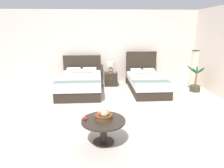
% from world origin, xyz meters
% --- Properties ---
extents(ground_plane, '(10.26, 9.37, 0.02)m').
position_xyz_m(ground_plane, '(0.00, 0.00, -0.01)').
color(ground_plane, beige).
extents(wall_back, '(10.26, 0.12, 2.78)m').
position_xyz_m(wall_back, '(0.00, 2.88, 1.39)').
color(wall_back, silver).
rests_on(wall_back, ground).
extents(bed_near_window, '(1.45, 2.25, 1.11)m').
position_xyz_m(bed_near_window, '(-1.14, 1.57, 0.30)').
color(bed_near_window, '#2E251C').
rests_on(bed_near_window, ground).
extents(bed_near_corner, '(1.19, 2.15, 1.25)m').
position_xyz_m(bed_near_corner, '(1.13, 1.59, 0.29)').
color(bed_near_corner, '#2E251C').
rests_on(bed_near_corner, ground).
extents(nightstand, '(0.48, 0.47, 0.49)m').
position_xyz_m(nightstand, '(-0.07, 2.30, 0.24)').
color(nightstand, '#2E251C').
rests_on(nightstand, ground).
extents(table_lamp, '(0.29, 0.29, 0.42)m').
position_xyz_m(table_lamp, '(-0.07, 2.32, 0.74)').
color(table_lamp, tan).
rests_on(table_lamp, nightstand).
extents(vase, '(0.08, 0.08, 0.15)m').
position_xyz_m(vase, '(0.07, 2.26, 0.56)').
color(vase, '#B2C0CF').
rests_on(vase, nightstand).
extents(coffee_table, '(0.81, 0.81, 0.46)m').
position_xyz_m(coffee_table, '(-0.38, -1.68, 0.35)').
color(coffee_table, '#2E251C').
rests_on(coffee_table, ground).
extents(fruit_bowl, '(0.33, 0.33, 0.21)m').
position_xyz_m(fruit_bowl, '(-0.37, -1.66, 0.54)').
color(fruit_bowl, brown).
rests_on(fruit_bowl, coffee_table).
extents(loose_apple, '(0.07, 0.07, 0.07)m').
position_xyz_m(loose_apple, '(-0.71, -1.67, 0.50)').
color(loose_apple, red).
rests_on(loose_apple, coffee_table).
extents(floor_lamp_corner, '(0.21, 0.21, 1.35)m').
position_xyz_m(floor_lamp_corner, '(2.92, 1.92, 0.68)').
color(floor_lamp_corner, '#38331E').
rests_on(floor_lamp_corner, ground).
extents(potted_palm, '(0.55, 0.57, 0.90)m').
position_xyz_m(potted_palm, '(2.79, 1.39, 0.24)').
color(potted_palm, '#3A3A29').
rests_on(potted_palm, ground).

